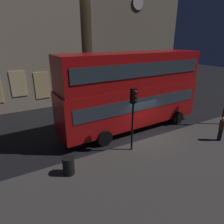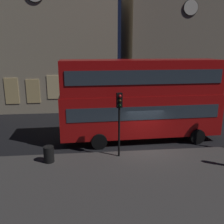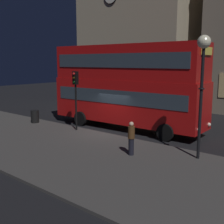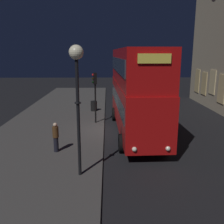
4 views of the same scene
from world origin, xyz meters
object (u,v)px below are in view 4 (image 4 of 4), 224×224
traffic_light_near_kerb (95,87)px  litter_bin (94,106)px  pedestrian (56,137)px  street_lamp (77,75)px  double_decker_bus (136,87)px

traffic_light_near_kerb → litter_bin: bearing=178.5°
traffic_light_near_kerb → pedestrian: traffic_light_near_kerb is taller
street_lamp → pedestrian: size_ratio=3.41×
double_decker_bus → traffic_light_near_kerb: 3.46m
pedestrian → street_lamp: bearing=-78.3°
pedestrian → litter_bin: size_ratio=1.77×
double_decker_bus → street_lamp: street_lamp is taller
litter_bin → traffic_light_near_kerb: bearing=4.7°
pedestrian → traffic_light_near_kerb: bearing=53.5°
traffic_light_near_kerb → street_lamp: 8.73m
street_lamp → traffic_light_near_kerb: bearing=178.0°
traffic_light_near_kerb → litter_bin: traffic_light_near_kerb is taller
litter_bin → pedestrian: bearing=-8.9°
traffic_light_near_kerb → pedestrian: (5.86, -1.89, -1.93)m
double_decker_bus → traffic_light_near_kerb: size_ratio=2.92×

